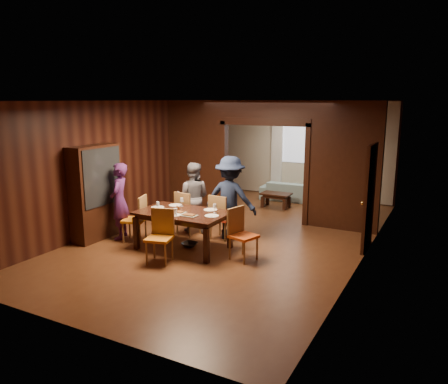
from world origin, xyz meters
The scene contains 32 objects.
floor centered at (0.00, 0.00, 0.00)m, with size 9.00×9.00×0.00m, color #562D18.
ceiling centered at (0.00, 0.00, 2.90)m, with size 5.50×9.00×0.02m, color silver.
room_walls centered at (0.00, 1.89, 1.51)m, with size 5.52×9.01×2.90m.
person_purple centered at (-2.09, -1.28, 0.81)m, with size 0.59×0.39×1.63m, color #461C52.
person_grey centered at (-0.98, -0.13, 0.79)m, with size 0.76×0.59×1.57m, color slate.
person_navy centered at (-0.01, -0.20, 0.89)m, with size 1.15×0.66×1.77m, color #162039.
sofa centered at (0.01, 3.85, 0.28)m, with size 1.90×0.74×0.55m, color #8EB6BA.
serving_bowl centered at (-0.49, -1.07, 0.80)m, with size 0.32×0.32×0.08m, color black.
dining_table centered at (-0.53, -1.22, 0.38)m, with size 1.77×1.10×0.76m, color black.
coffee_table centered at (-0.14, 2.83, 0.20)m, with size 0.80×0.50×0.40m, color black.
chair_left centered at (-1.71, -1.29, 0.48)m, with size 0.44×0.44×0.97m, color orange, non-canonical shape.
chair_right centered at (0.79, -1.21, 0.48)m, with size 0.44×0.44×0.97m, color #D54C14, non-canonical shape.
chair_far_l centered at (-0.95, -0.37, 0.48)m, with size 0.44×0.44×0.97m, color #CC5C13, non-canonical shape.
chair_far_r centered at (-0.14, -0.29, 0.48)m, with size 0.44×0.44×0.97m, color red, non-canonical shape.
chair_near centered at (-0.51, -2.05, 0.48)m, with size 0.44×0.44×0.97m, color orange, non-canonical shape.
hutch centered at (-2.53, -1.50, 1.00)m, with size 0.40×1.20×2.00m, color black.
door_right centered at (2.70, 0.50, 1.05)m, with size 0.06×0.90×2.10m, color black.
window_far centered at (0.00, 4.44, 1.70)m, with size 1.20×0.03×1.30m, color silver.
curtain_left centered at (-0.75, 4.40, 1.25)m, with size 0.35×0.06×2.40m, color white.
curtain_right centered at (0.75, 4.40, 1.25)m, with size 0.35×0.06×2.40m, color white.
plate_left centered at (-1.17, -1.19, 0.77)m, with size 0.27×0.27×0.01m, color silver.
plate_far_l centered at (-0.95, -0.86, 0.77)m, with size 0.27×0.27×0.01m, color white.
plate_far_r centered at (-0.11, -0.85, 0.77)m, with size 0.27×0.27×0.01m, color white.
plate_right centered at (0.13, -1.24, 0.77)m, with size 0.27×0.27×0.01m, color white.
plate_near centered at (-0.54, -1.52, 0.77)m, with size 0.27×0.27×0.01m, color white.
platter_a centered at (-0.56, -1.35, 0.78)m, with size 0.30×0.20×0.04m, color gray.
platter_b centered at (-0.25, -1.44, 0.78)m, with size 0.30×0.20×0.04m, color gray.
wineglass_left centered at (-1.02, -1.38, 0.85)m, with size 0.08×0.08×0.18m, color silver, non-canonical shape.
wineglass_far centered at (-0.80, -0.85, 0.85)m, with size 0.08×0.08×0.18m, color white, non-canonical shape.
wineglass_right centered at (0.07, -1.01, 0.85)m, with size 0.08×0.08×0.18m, color white, non-canonical shape.
tumbler centered at (-0.49, -1.53, 0.83)m, with size 0.07×0.07×0.14m, color silver.
condiment_jar centered at (-0.64, -1.27, 0.82)m, with size 0.08×0.08×0.11m, color #4C2811, non-canonical shape.
Camera 1 is at (4.09, -8.19, 2.93)m, focal length 35.00 mm.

